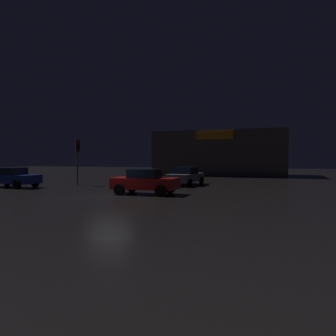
{
  "coord_description": "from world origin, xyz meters",
  "views": [
    {
      "loc": [
        9.1,
        -15.68,
        2.09
      ],
      "look_at": [
        1.19,
        6.54,
        1.44
      ],
      "focal_mm": 33.97,
      "sensor_mm": 36.0,
      "label": 1
    }
  ],
  "objects_px": {
    "car_near": "(11,177)",
    "traffic_signal_opposite": "(77,152)",
    "store_building": "(221,154)",
    "car_crossing": "(145,181)",
    "car_far": "(185,176)"
  },
  "relations": [
    {
      "from": "traffic_signal_opposite",
      "to": "car_near",
      "type": "distance_m",
      "value": 5.17
    },
    {
      "from": "store_building",
      "to": "traffic_signal_opposite",
      "type": "xyz_separation_m",
      "value": [
        -8.07,
        -20.16,
        -0.17
      ]
    },
    {
      "from": "store_building",
      "to": "car_near",
      "type": "bearing_deg",
      "value": -115.83
    },
    {
      "from": "store_building",
      "to": "car_near",
      "type": "xyz_separation_m",
      "value": [
        -11.43,
        -23.61,
        -2.05
      ]
    },
    {
      "from": "store_building",
      "to": "car_far",
      "type": "xyz_separation_m",
      "value": [
        0.14,
        -17.27,
        -2.07
      ]
    },
    {
      "from": "store_building",
      "to": "traffic_signal_opposite",
      "type": "distance_m",
      "value": 21.71
    },
    {
      "from": "traffic_signal_opposite",
      "to": "car_crossing",
      "type": "height_order",
      "value": "traffic_signal_opposite"
    },
    {
      "from": "car_near",
      "to": "car_crossing",
      "type": "distance_m",
      "value": 11.26
    },
    {
      "from": "store_building",
      "to": "car_far",
      "type": "bearing_deg",
      "value": -89.54
    },
    {
      "from": "store_building",
      "to": "car_crossing",
      "type": "bearing_deg",
      "value": -90.5
    },
    {
      "from": "traffic_signal_opposite",
      "to": "car_near",
      "type": "xyz_separation_m",
      "value": [
        -3.36,
        -3.46,
        -1.88
      ]
    },
    {
      "from": "car_far",
      "to": "store_building",
      "type": "bearing_deg",
      "value": 90.46
    },
    {
      "from": "car_near",
      "to": "car_crossing",
      "type": "relative_size",
      "value": 1.11
    },
    {
      "from": "car_crossing",
      "to": "car_far",
      "type": "bearing_deg",
      "value": 87.22
    },
    {
      "from": "car_near",
      "to": "traffic_signal_opposite",
      "type": "bearing_deg",
      "value": 45.81
    }
  ]
}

